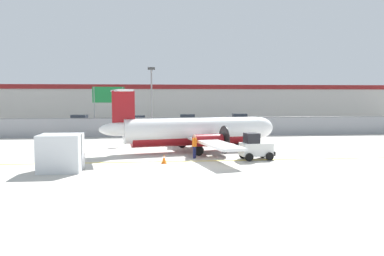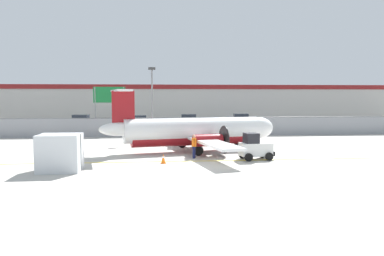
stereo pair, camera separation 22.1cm
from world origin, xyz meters
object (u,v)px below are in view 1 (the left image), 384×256
at_px(parked_car_0, 80,120).
at_px(parked_car_3, 240,119).
at_px(traffic_cone_near_right, 208,143).
at_px(parked_car_1, 136,121).
at_px(apron_light_pole, 152,98).
at_px(ground_crew_worker, 195,145).
at_px(commuter_airplane, 196,131).
at_px(highway_sign, 109,99).
at_px(cargo_container, 61,153).
at_px(parked_car_2, 188,119).
at_px(baggage_tug, 255,147).
at_px(traffic_cone_near_left, 164,159).

height_order(parked_car_0, parked_car_3, same).
distance_m(traffic_cone_near_right, parked_car_1, 22.65).
bearing_deg(apron_light_pole, ground_crew_worker, -74.36).
relative_size(commuter_airplane, apron_light_pole, 2.20).
bearing_deg(highway_sign, cargo_container, -91.09).
distance_m(parked_car_0, parked_car_3, 24.40).
xyz_separation_m(commuter_airplane, ground_crew_worker, (-0.53, -3.45, -0.65)).
height_order(parked_car_0, parked_car_2, same).
bearing_deg(cargo_container, commuter_airplane, 39.05).
xyz_separation_m(cargo_container, parked_car_2, (10.70, 34.02, -0.21)).
height_order(baggage_tug, ground_crew_worker, baggage_tug).
relative_size(parked_car_0, apron_light_pole, 0.60).
bearing_deg(parked_car_1, highway_sign, 73.52).
distance_m(traffic_cone_near_left, parked_car_2, 32.38).
bearing_deg(parked_car_1, parked_car_2, -165.25).
bearing_deg(commuter_airplane, traffic_cone_near_right, 52.43).
bearing_deg(parked_car_3, traffic_cone_near_left, -107.53).
relative_size(parked_car_3, apron_light_pole, 0.59).
xyz_separation_m(ground_crew_worker, parked_car_1, (-5.35, 27.75, -0.06)).
height_order(commuter_airplane, cargo_container, commuter_airplane).
bearing_deg(parked_car_3, highway_sign, -138.69).
distance_m(baggage_tug, apron_light_pole, 14.40).
xyz_separation_m(traffic_cone_near_left, parked_car_1, (-3.12, 29.61, 0.58)).
height_order(ground_crew_worker, parked_car_2, same).
bearing_deg(parked_car_1, parked_car_0, -19.43).
height_order(cargo_container, traffic_cone_near_right, cargo_container).
bearing_deg(parked_car_0, parked_car_3, 8.77).
bearing_deg(baggage_tug, parked_car_0, 112.42).
bearing_deg(parked_car_3, apron_light_pole, -120.35).
bearing_deg(traffic_cone_near_right, parked_car_1, 108.64).
distance_m(parked_car_2, apron_light_pole, 20.25).
bearing_deg(parked_car_2, parked_car_0, -176.51).
relative_size(baggage_tug, traffic_cone_near_left, 3.83).
xyz_separation_m(baggage_tug, traffic_cone_near_left, (-6.43, -0.90, -0.54)).
distance_m(traffic_cone_near_left, apron_light_pole, 13.47).
relative_size(traffic_cone_near_left, traffic_cone_near_right, 1.00).
bearing_deg(parked_car_3, traffic_cone_near_right, -105.63).
distance_m(commuter_airplane, highway_sign, 16.15).
xyz_separation_m(parked_car_0, parked_car_2, (16.04, -0.04, 0.00)).
distance_m(commuter_airplane, traffic_cone_near_left, 6.12).
height_order(baggage_tug, highway_sign, highway_sign).
height_order(commuter_airplane, parked_car_0, commuter_airplane).
xyz_separation_m(parked_car_1, highway_sign, (-2.62, -10.80, 3.24)).
relative_size(cargo_container, parked_car_0, 0.56).
relative_size(ground_crew_worker, traffic_cone_near_right, 2.66).
xyz_separation_m(parked_car_1, parked_car_2, (7.69, 2.44, 0.00)).
xyz_separation_m(parked_car_2, parked_car_3, (8.34, 1.10, 0.00)).
distance_m(ground_crew_worker, parked_car_2, 30.28).
bearing_deg(parked_car_0, commuter_airplane, -55.73).
height_order(apron_light_pole, highway_sign, apron_light_pole).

